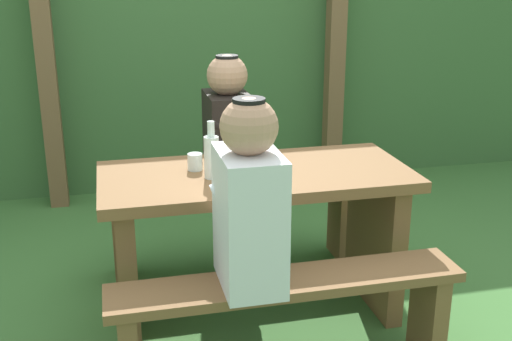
{
  "coord_description": "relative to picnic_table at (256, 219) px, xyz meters",
  "views": [
    {
      "loc": [
        -0.63,
        -2.63,
        1.63
      ],
      "look_at": [
        0.0,
        0.0,
        0.73
      ],
      "focal_mm": 44.45,
      "sensor_mm": 36.0,
      "label": 1
    }
  ],
  "objects": [
    {
      "name": "picnic_table",
      "position": [
        0.0,
        0.0,
        0.0
      ],
      "size": [
        1.4,
        0.64,
        0.73
      ],
      "color": "brown",
      "rests_on": "ground_plane"
    },
    {
      "name": "person_white_shirt",
      "position": [
        -0.15,
        -0.52,
        0.3
      ],
      "size": [
        0.25,
        0.35,
        0.72
      ],
      "color": "silver",
      "rests_on": "bench_near"
    },
    {
      "name": "bottle_right",
      "position": [
        -0.21,
        -0.04,
        0.34
      ],
      "size": [
        0.07,
        0.07,
        0.25
      ],
      "color": "silver",
      "rests_on": "picnic_table"
    },
    {
      "name": "pergola_post_right",
      "position": [
        1.01,
        1.74,
        0.46
      ],
      "size": [
        0.12,
        0.12,
        1.93
      ],
      "primitive_type": "cube",
      "color": "brown",
      "rests_on": "ground_plane"
    },
    {
      "name": "person_black_coat",
      "position": [
        -0.03,
        0.52,
        0.3
      ],
      "size": [
        0.25,
        0.35,
        0.72
      ],
      "color": "black",
      "rests_on": "bench_far"
    },
    {
      "name": "drinking_glass",
      "position": [
        -0.26,
        0.09,
        0.27
      ],
      "size": [
        0.07,
        0.07,
        0.08
      ],
      "primitive_type": "cylinder",
      "color": "silver",
      "rests_on": "picnic_table"
    },
    {
      "name": "ground_plane",
      "position": [
        0.0,
        0.0,
        -0.5
      ],
      "size": [
        12.0,
        12.0,
        0.0
      ],
      "primitive_type": "plane",
      "color": "#3C6C33"
    },
    {
      "name": "bench_near",
      "position": [
        0.0,
        -0.53,
        -0.17
      ],
      "size": [
        1.4,
        0.24,
        0.46
      ],
      "color": "brown",
      "rests_on": "ground_plane"
    },
    {
      "name": "cell_phone",
      "position": [
        -0.14,
        -0.15,
        0.24
      ],
      "size": [
        0.08,
        0.14,
        0.01
      ],
      "primitive_type": "cube",
      "rotation": [
        0.0,
        0.0,
        -0.04
      ],
      "color": "black",
      "rests_on": "picnic_table"
    },
    {
      "name": "bottle_left",
      "position": [
        -0.11,
        0.03,
        0.34
      ],
      "size": [
        0.06,
        0.06,
        0.26
      ],
      "color": "silver",
      "rests_on": "picnic_table"
    },
    {
      "name": "bottle_center",
      "position": [
        0.0,
        0.08,
        0.33
      ],
      "size": [
        0.06,
        0.06,
        0.25
      ],
      "color": "silver",
      "rests_on": "picnic_table"
    },
    {
      "name": "pergola_post_left",
      "position": [
        -1.01,
        1.74,
        0.46
      ],
      "size": [
        0.12,
        0.12,
        1.93
      ],
      "primitive_type": "cube",
      "color": "brown",
      "rests_on": "ground_plane"
    },
    {
      "name": "hedge_backdrop",
      "position": [
        0.0,
        2.39,
        0.39
      ],
      "size": [
        6.4,
        0.96,
        1.77
      ],
      "primitive_type": "cube",
      "color": "#3A6435",
      "rests_on": "ground_plane"
    },
    {
      "name": "bench_far",
      "position": [
        0.0,
        0.53,
        -0.17
      ],
      "size": [
        1.4,
        0.24,
        0.46
      ],
      "color": "brown",
      "rests_on": "ground_plane"
    }
  ]
}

